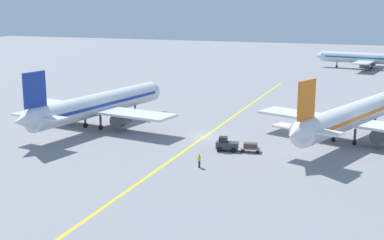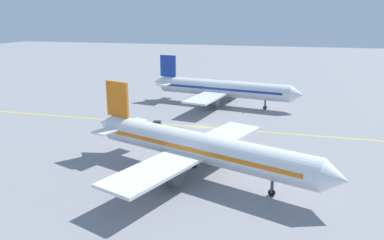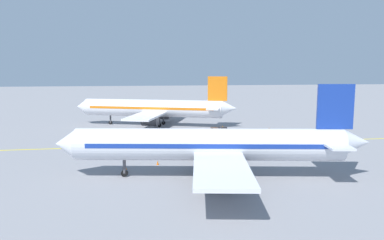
{
  "view_description": "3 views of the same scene",
  "coord_description": "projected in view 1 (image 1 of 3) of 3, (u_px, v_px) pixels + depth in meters",
  "views": [
    {
      "loc": [
        26.61,
        -74.55,
        19.91
      ],
      "look_at": [
        -2.6,
        1.4,
        2.1
      ],
      "focal_mm": 50.0,
      "sensor_mm": 36.0,
      "label": 1
    },
    {
      "loc": [
        62.87,
        16.35,
        19.24
      ],
      "look_at": [
        5.36,
        -0.17,
        2.72
      ],
      "focal_mm": 35.0,
      "sensor_mm": 36.0,
      "label": 2
    },
    {
      "loc": [
        -59.02,
        7.92,
        12.39
      ],
      "look_at": [
        3.95,
        -0.89,
        3.46
      ],
      "focal_mm": 35.0,
      "sensor_mm": 36.0,
      "label": 3
    }
  ],
  "objects": [
    {
      "name": "airplane_distant_taxiing",
      "position": [
        367.0,
        58.0,
        164.39
      ],
      "size": [
        31.96,
        25.6,
        9.54
      ],
      "color": "silver",
      "rests_on": "ground"
    },
    {
      "name": "airplane_at_gate",
      "position": [
        98.0,
        105.0,
        87.13
      ],
      "size": [
        28.47,
        35.48,
        10.6
      ],
      "color": "silver",
      "rests_on": "ground"
    },
    {
      "name": "apron_yellow_centreline",
      "position": [
        205.0,
        137.0,
        81.56
      ],
      "size": [
        1.78,
        120.0,
        0.01
      ],
      "primitive_type": "cube",
      "rotation": [
        0.0,
        0.0,
        0.01
      ],
      "color": "yellow",
      "rests_on": "ground"
    },
    {
      "name": "baggage_cart_trailing",
      "position": [
        250.0,
        147.0,
        72.94
      ],
      "size": [
        2.8,
        1.82,
        1.24
      ],
      "color": "gray",
      "rests_on": "ground"
    },
    {
      "name": "ground_crew_worker",
      "position": [
        199.0,
        160.0,
        66.05
      ],
      "size": [
        0.28,
        0.57,
        1.68
      ],
      "color": "#23232D",
      "rests_on": "ground"
    },
    {
      "name": "traffic_cone_near_nose",
      "position": [
        150.0,
        116.0,
        95.31
      ],
      "size": [
        0.32,
        0.32,
        0.55
      ],
      "primitive_type": "cone",
      "color": "orange",
      "rests_on": "ground"
    },
    {
      "name": "traffic_cone_mid_apron",
      "position": [
        149.0,
        121.0,
        91.05
      ],
      "size": [
        0.32,
        0.32,
        0.55
      ],
      "primitive_type": "cone",
      "color": "orange",
      "rests_on": "ground"
    },
    {
      "name": "airplane_adjacent_stand",
      "position": [
        350.0,
        117.0,
        77.96
      ],
      "size": [
        28.18,
        34.54,
        10.6
      ],
      "color": "white",
      "rests_on": "ground"
    },
    {
      "name": "baggage_tug_dark",
      "position": [
        226.0,
        144.0,
        73.54
      ],
      "size": [
        3.21,
        2.18,
        2.11
      ],
      "color": "#333842",
      "rests_on": "ground"
    },
    {
      "name": "ground_plane",
      "position": [
        205.0,
        137.0,
        81.56
      ],
      "size": [
        400.0,
        400.0,
        0.0
      ],
      "primitive_type": "plane",
      "color": "gray"
    }
  ]
}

